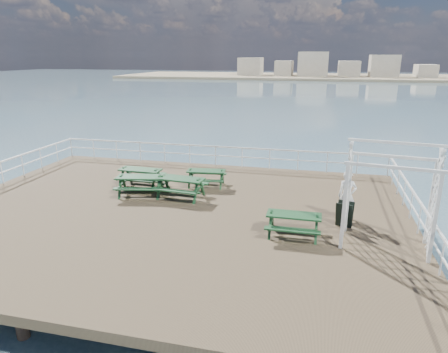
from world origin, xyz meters
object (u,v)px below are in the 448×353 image
(picnic_table_b, at_px, (206,175))
(picnic_table_e, at_px, (294,220))
(picnic_table_d, at_px, (141,181))
(picnic_table_c, at_px, (181,183))
(trellis_arbor, at_px, (389,201))
(picnic_table_a, at_px, (140,174))
(person, at_px, (347,195))

(picnic_table_b, xyz_separation_m, picnic_table_e, (4.28, -4.42, 0.02))
(picnic_table_b, relative_size, picnic_table_d, 0.84)
(picnic_table_c, height_order, trellis_arbor, trellis_arbor)
(trellis_arbor, bearing_deg, picnic_table_c, 168.58)
(picnic_table_a, distance_m, picnic_table_e, 8.08)
(picnic_table_d, distance_m, person, 8.46)
(picnic_table_d, relative_size, picnic_table_e, 1.26)
(picnic_table_e, bearing_deg, picnic_table_c, 151.20)
(picnic_table_c, distance_m, person, 6.72)
(picnic_table_a, height_order, picnic_table_d, picnic_table_d)
(picnic_table_d, relative_size, trellis_arbor, 0.67)
(picnic_table_b, distance_m, picnic_table_d, 3.03)
(trellis_arbor, distance_m, person, 2.33)
(trellis_arbor, bearing_deg, picnic_table_b, 155.98)
(picnic_table_b, distance_m, picnic_table_e, 6.15)
(picnic_table_c, height_order, person, person)
(picnic_table_b, height_order, picnic_table_d, picnic_table_d)
(picnic_table_c, distance_m, picnic_table_e, 5.60)
(picnic_table_c, bearing_deg, picnic_table_e, -23.26)
(picnic_table_e, height_order, person, person)
(picnic_table_c, xyz_separation_m, trellis_arbor, (7.74, -2.77, 0.88))
(trellis_arbor, bearing_deg, picnic_table_e, -173.27)
(picnic_table_c, relative_size, picnic_table_d, 0.95)
(picnic_table_b, height_order, trellis_arbor, trellis_arbor)
(picnic_table_c, xyz_separation_m, picnic_table_e, (4.90, -2.69, -0.06))
(picnic_table_d, bearing_deg, picnic_table_b, 26.54)
(picnic_table_e, height_order, trellis_arbor, trellis_arbor)
(picnic_table_b, xyz_separation_m, picnic_table_d, (-2.38, -1.86, 0.07))
(trellis_arbor, height_order, person, trellis_arbor)
(picnic_table_a, xyz_separation_m, picnic_table_b, (2.91, 0.74, -0.05))
(picnic_table_a, distance_m, picnic_table_c, 2.49)
(picnic_table_c, height_order, picnic_table_d, picnic_table_c)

